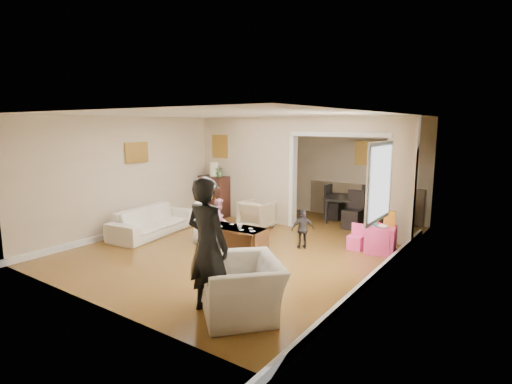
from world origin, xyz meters
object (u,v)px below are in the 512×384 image
Objects in this scene: armchair_front at (242,287)px; child_toddler at (303,229)px; armchair_back at (257,214)px; cyan_cup at (375,224)px; dining_table at (362,211)px; adult_person at (207,246)px; table_lamp at (214,169)px; coffee_table at (237,238)px; sofa at (152,221)px; play_table at (381,239)px; dresser at (214,196)px; child_kneel_a at (200,222)px; child_kneel_b at (220,219)px; coffee_cup at (240,227)px.

armchair_front is 2.99m from child_toddler.
armchair_back reaches higher than cyan_cup.
dining_table is 1.01× the size of adult_person.
table_lamp is (-1.66, 0.40, 0.93)m from armchair_back.
coffee_table is 0.63× the size of dining_table.
table_lamp is at bearing -6.77° from sofa.
play_table is at bearing -6.90° from table_lamp.
child_toddler reaches higher than armchair_back.
child_toddler is at bearing -82.05° from adult_person.
child_toddler is (3.29, -1.18, -0.15)m from dresser.
cyan_cup is 0.10× the size of child_toddler.
sofa reaches higher than coffee_table.
adult_person reaches higher than dining_table.
table_lamp is 0.68× the size of play_table.
armchair_front is 1.24× the size of child_kneel_a.
coffee_table is at bearing -57.77° from adult_person.
play_table is (4.64, -0.56, -1.00)m from table_lamp.
play_table is at bearing -97.10° from child_kneel_b.
dining_table reaches higher than coffee_cup.
dining_table is at bearing 22.60° from dresser.
child_kneel_b is (-0.80, 0.35, -0.03)m from coffee_cup.
dresser is at bearing 139.84° from coffee_cup.
armchair_back is (1.59, 1.78, 0.03)m from sofa.
armchair_front is at bearing -161.41° from child_kneel_b.
child_toddler is (-0.24, -2.65, 0.08)m from dining_table.
table_lamp is at bearing 139.84° from coffee_cup.
child_kneel_a reaches higher than cyan_cup.
child_kneel_a reaches higher than play_table.
dining_table is 4.15m from child_kneel_a.
adult_person is 3.38m from child_kneel_b.
child_kneel_a is at bearing -42.59° from adult_person.
adult_person is at bearing -168.65° from child_kneel_b.
table_lamp reaches higher than armchair_back.
child_kneel_a is (-3.25, -1.52, 0.19)m from play_table.
play_table is 0.60× the size of child_kneel_a.
cyan_cup is at bearing 176.31° from armchair_back.
adult_person is 2.01× the size of child_kneel_b.
adult_person is (3.58, -4.29, -0.36)m from table_lamp.
dresser is at bearing 172.33° from cyan_cup.
cyan_cup is 3.81m from adult_person.
dresser is at bearing 175.79° from armchair_front.
coffee_cup is 0.12× the size of child_kneel_b.
dining_table is at bearing -27.22° from child_kneel_a.
armchair_front is 3.27m from child_kneel_a.
child_kneel_b is (1.54, -1.63, -0.81)m from table_lamp.
child_kneel_b is (-3.10, -1.07, 0.19)m from play_table.
child_kneel_a is at bearing -173.99° from coffee_cup.
dresser is 1.21× the size of child_kneel_b.
dining_table is 2.66m from child_toddler.
sofa is 25.90× the size of cyan_cup.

